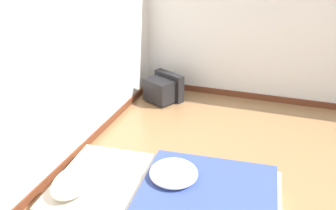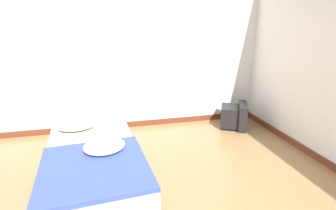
# 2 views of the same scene
# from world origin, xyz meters

# --- Properties ---
(wall_back) EXTENTS (7.42, 0.08, 2.60)m
(wall_back) POSITION_xyz_m (-0.00, 2.73, 1.29)
(wall_back) COLOR white
(wall_back) RESTS_ON ground_plane
(mattress_bed) EXTENTS (1.19, 2.06, 0.35)m
(mattress_bed) POSITION_xyz_m (-0.18, 1.49, 0.13)
(mattress_bed) COLOR beige
(mattress_bed) RESTS_ON ground_plane
(crt_tv) EXTENTS (0.55, 0.58, 0.40)m
(crt_tv) POSITION_xyz_m (2.02, 2.28, 0.19)
(crt_tv) COLOR black
(crt_tv) RESTS_ON ground_plane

